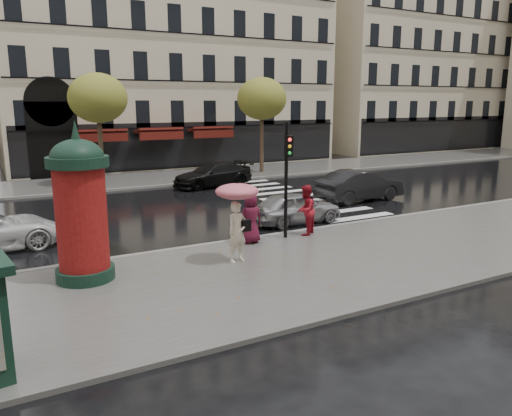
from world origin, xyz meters
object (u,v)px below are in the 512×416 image
woman_red (306,210)px  morris_column (81,205)px  man_burgundy (251,218)px  traffic_light (287,169)px  car_silver (295,207)px  car_darkgrey (360,185)px  woman_umbrella (237,209)px  car_black (213,175)px

woman_red → morris_column: bearing=-29.6°
man_burgundy → morris_column: size_ratio=0.40×
traffic_light → car_silver: traffic_light is taller
traffic_light → car_darkgrey: size_ratio=0.87×
traffic_light → man_burgundy: bearing=177.5°
man_burgundy → car_darkgrey: (8.83, 4.57, -0.22)m
woman_umbrella → man_burgundy: 2.30m
traffic_light → woman_red: bearing=4.0°
woman_umbrella → car_black: woman_umbrella is taller
woman_red → car_silver: 2.32m
woman_umbrella → car_black: size_ratio=0.51×
traffic_light → car_silver: bearing=49.8°
woman_red → woman_umbrella: bearing=-12.2°
woman_umbrella → man_burgundy: bearing=50.6°
morris_column → car_darkgrey: bearing=20.9°
car_black → man_burgundy: bearing=-25.9°
woman_umbrella → woman_red: size_ratio=1.35×
man_burgundy → car_black: (4.01, 12.25, -0.29)m
morris_column → car_silver: morris_column is taller
woman_umbrella → traffic_light: size_ratio=0.60×
traffic_light → car_darkgrey: traffic_light is taller
woman_umbrella → traffic_light: (2.80, 1.61, 0.87)m
car_darkgrey → woman_umbrella: bearing=119.1°
man_burgundy → car_silver: man_burgundy is taller
man_burgundy → car_black: 12.89m
woman_red → morris_column: (-8.09, -1.00, 1.17)m
car_black → morris_column: bearing=-44.3°
man_burgundy → car_black: bearing=-107.2°
woman_umbrella → car_black: 14.96m
man_burgundy → car_darkgrey: bearing=-151.7°
woman_red → man_burgundy: size_ratio=1.05×
woman_umbrella → morris_column: 4.48m
woman_red → car_silver: size_ratio=0.48×
woman_red → car_darkgrey: 7.97m
man_burgundy → traffic_light: size_ratio=0.42×
man_burgundy → morris_column: morris_column is taller
car_darkgrey → car_black: car_darkgrey is taller
man_burgundy → traffic_light: traffic_light is taller
car_black → woman_umbrella: bearing=-29.0°
woman_umbrella → car_darkgrey: 12.00m
woman_red → car_silver: bearing=-150.8°
car_silver → car_black: car_black is taller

